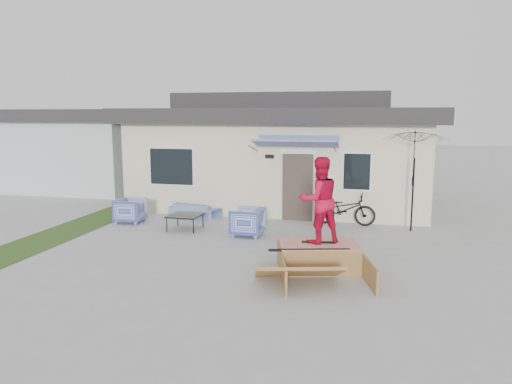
% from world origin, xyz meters
% --- Properties ---
extents(ground, '(90.00, 90.00, 0.00)m').
position_xyz_m(ground, '(0.00, 0.00, 0.00)').
color(ground, '#A3A3A3').
rests_on(ground, ground).
extents(grass_strip, '(1.40, 8.00, 0.01)m').
position_xyz_m(grass_strip, '(-5.20, 2.00, 0.00)').
color(grass_strip, '#2A481B').
rests_on(grass_strip, ground).
extents(house, '(10.80, 8.49, 4.10)m').
position_xyz_m(house, '(0.00, 7.99, 1.94)').
color(house, beige).
rests_on(house, ground).
extents(neighbor_house, '(8.60, 7.60, 3.50)m').
position_xyz_m(neighbor_house, '(-10.50, 10.00, 1.78)').
color(neighbor_house, '#B2BCC0').
rests_on(neighbor_house, ground).
extents(loveseat, '(1.72, 0.86, 0.64)m').
position_xyz_m(loveseat, '(-2.29, 4.11, 0.32)').
color(loveseat, navy).
rests_on(loveseat, ground).
extents(armchair_left, '(0.80, 0.85, 0.82)m').
position_xyz_m(armchair_left, '(-3.96, 2.98, 0.41)').
color(armchair_left, navy).
rests_on(armchair_left, ground).
extents(armchair_right, '(0.82, 0.87, 0.85)m').
position_xyz_m(armchair_right, '(-0.05, 2.23, 0.43)').
color(armchair_right, navy).
rests_on(armchair_right, ground).
extents(coffee_table, '(0.93, 0.93, 0.44)m').
position_xyz_m(coffee_table, '(-1.98, 2.50, 0.22)').
color(coffee_table, black).
rests_on(coffee_table, ground).
extents(bicycle, '(1.88, 0.76, 1.18)m').
position_xyz_m(bicycle, '(2.48, 4.20, 0.59)').
color(bicycle, black).
rests_on(bicycle, ground).
extents(patio_umbrella, '(2.11, 2.01, 2.20)m').
position_xyz_m(patio_umbrella, '(4.39, 3.84, 1.75)').
color(patio_umbrella, black).
rests_on(patio_umbrella, ground).
extents(skate_ramp, '(2.18, 2.58, 0.56)m').
position_xyz_m(skate_ramp, '(2.16, -0.19, 0.28)').
color(skate_ramp, olive).
rests_on(skate_ramp, ground).
extents(skateboard, '(0.74, 0.27, 0.05)m').
position_xyz_m(skateboard, '(2.15, -0.14, 0.58)').
color(skateboard, black).
rests_on(skateboard, skate_ramp).
extents(skater, '(1.14, 1.07, 1.85)m').
position_xyz_m(skater, '(2.15, -0.14, 1.53)').
color(skater, red).
rests_on(skater, skateboard).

